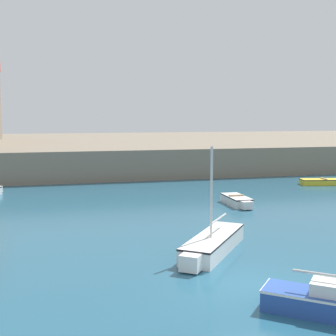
% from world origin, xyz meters
% --- Properties ---
extents(ground_plane, '(200.00, 200.00, 0.00)m').
position_xyz_m(ground_plane, '(0.00, 0.00, 0.00)').
color(ground_plane, '#235670').
extents(quay_seawall, '(120.00, 40.00, 2.65)m').
position_xyz_m(quay_seawall, '(0.00, 45.04, 1.32)').
color(quay_seawall, gray).
rests_on(quay_seawall, ground).
extents(sailboat_white_0, '(4.16, 5.01, 4.38)m').
position_xyz_m(sailboat_white_0, '(0.11, 3.88, 0.39)').
color(sailboat_white_0, white).
rests_on(sailboat_white_0, ground).
extents(dinghy_white_2, '(1.19, 3.31, 0.63)m').
position_xyz_m(dinghy_white_2, '(5.09, 13.15, 0.30)').
color(dinghy_white_2, white).
rests_on(dinghy_white_2, ground).
extents(dinghy_yellow_5, '(4.31, 1.97, 0.55)m').
position_xyz_m(dinghy_yellow_5, '(15.37, 19.39, 0.26)').
color(dinghy_yellow_5, yellow).
rests_on(dinghy_yellow_5, ground).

